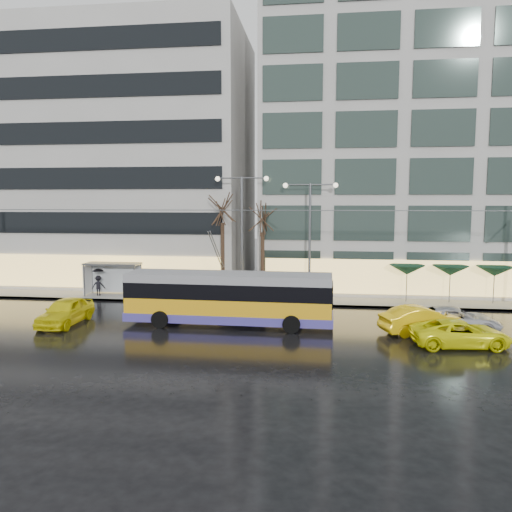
% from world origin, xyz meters
% --- Properties ---
extents(ground, '(140.00, 140.00, 0.00)m').
position_xyz_m(ground, '(0.00, 0.00, 0.00)').
color(ground, black).
rests_on(ground, ground).
extents(sidewalk, '(80.00, 10.00, 0.15)m').
position_xyz_m(sidewalk, '(2.00, 14.00, 0.07)').
color(sidewalk, gray).
rests_on(sidewalk, ground).
extents(kerb, '(80.00, 0.10, 0.15)m').
position_xyz_m(kerb, '(2.00, 9.05, 0.07)').
color(kerb, slate).
rests_on(kerb, ground).
extents(building_left, '(34.00, 14.00, 22.00)m').
position_xyz_m(building_left, '(-16.00, 19.00, 11.15)').
color(building_left, '#A6A39E').
rests_on(building_left, sidewalk).
extents(building_right, '(32.00, 14.00, 25.00)m').
position_xyz_m(building_right, '(19.00, 19.00, 12.65)').
color(building_right, '#A6A39E').
rests_on(building_right, sidewalk).
extents(trolleybus, '(12.31, 4.91, 5.68)m').
position_xyz_m(trolleybus, '(2.39, 3.12, 1.54)').
color(trolleybus, gold).
rests_on(trolleybus, ground).
extents(catenary, '(42.24, 5.12, 7.00)m').
position_xyz_m(catenary, '(1.00, 7.94, 4.25)').
color(catenary, '#595B60').
rests_on(catenary, ground).
extents(bus_shelter, '(4.20, 1.60, 2.51)m').
position_xyz_m(bus_shelter, '(-8.38, 10.69, 1.96)').
color(bus_shelter, '#595B60').
rests_on(bus_shelter, sidewalk).
extents(street_lamp_near, '(3.96, 0.36, 9.03)m').
position_xyz_m(street_lamp_near, '(2.00, 10.80, 5.99)').
color(street_lamp_near, '#595B60').
rests_on(street_lamp_near, sidewalk).
extents(street_lamp_far, '(3.96, 0.36, 8.53)m').
position_xyz_m(street_lamp_far, '(7.00, 10.80, 5.71)').
color(street_lamp_far, '#595B60').
rests_on(street_lamp_far, sidewalk).
extents(tree_a, '(3.20, 3.20, 8.40)m').
position_xyz_m(tree_a, '(0.50, 11.00, 7.09)').
color(tree_a, black).
rests_on(tree_a, sidewalk).
extents(tree_b, '(3.20, 3.20, 7.70)m').
position_xyz_m(tree_b, '(3.50, 11.20, 6.40)').
color(tree_b, black).
rests_on(tree_b, sidewalk).
extents(parasol_a, '(2.50, 2.50, 2.65)m').
position_xyz_m(parasol_a, '(14.00, 11.00, 2.45)').
color(parasol_a, '#595B60').
rests_on(parasol_a, sidewalk).
extents(parasol_b, '(2.50, 2.50, 2.65)m').
position_xyz_m(parasol_b, '(17.00, 11.00, 2.45)').
color(parasol_b, '#595B60').
rests_on(parasol_b, sidewalk).
extents(parasol_c, '(2.50, 2.50, 2.65)m').
position_xyz_m(parasol_c, '(20.00, 11.00, 2.45)').
color(parasol_c, '#595B60').
rests_on(parasol_c, sidewalk).
extents(taxi_a, '(1.89, 4.69, 1.60)m').
position_xyz_m(taxi_a, '(-7.37, 2.03, 0.80)').
color(taxi_a, yellow).
rests_on(taxi_a, ground).
extents(taxi_b, '(4.95, 3.03, 1.54)m').
position_xyz_m(taxi_b, '(13.47, 2.60, 0.77)').
color(taxi_b, yellow).
rests_on(taxi_b, ground).
extents(taxi_c, '(5.11, 2.75, 1.36)m').
position_xyz_m(taxi_c, '(14.91, 0.28, 0.68)').
color(taxi_c, '#FFFC0D').
rests_on(taxi_c, ground).
extents(sedan_silver, '(5.12, 2.57, 1.39)m').
position_xyz_m(sedan_silver, '(15.41, 3.31, 0.70)').
color(sedan_silver, silver).
rests_on(sedan_silver, ground).
extents(pedestrian_a, '(1.04, 1.05, 2.19)m').
position_xyz_m(pedestrian_a, '(-4.89, 9.64, 1.62)').
color(pedestrian_a, black).
rests_on(pedestrian_a, sidewalk).
extents(pedestrian_b, '(0.92, 0.85, 1.53)m').
position_xyz_m(pedestrian_b, '(-4.10, 9.40, 0.91)').
color(pedestrian_b, black).
rests_on(pedestrian_b, sidewalk).
extents(pedestrian_c, '(1.09, 0.97, 2.11)m').
position_xyz_m(pedestrian_c, '(-9.10, 10.31, 1.27)').
color(pedestrian_c, black).
rests_on(pedestrian_c, sidewalk).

